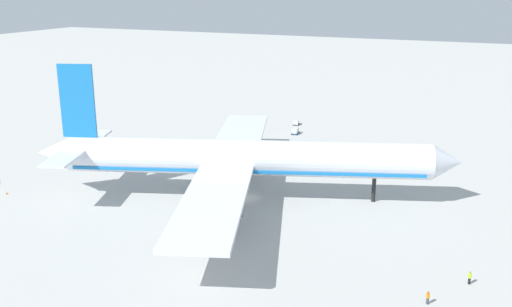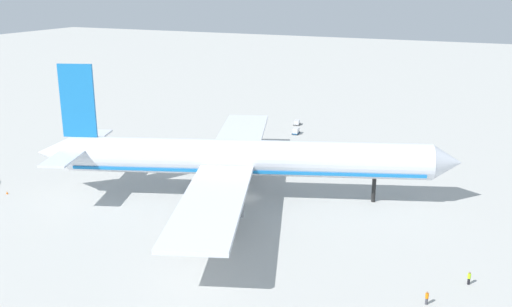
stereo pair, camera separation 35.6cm
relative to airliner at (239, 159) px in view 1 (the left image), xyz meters
The scene contains 8 objects.
ground_plane 7.35m from the airliner, 23.01° to the left, with size 600.00×600.00×0.00m, color #B2B2AD.
airliner is the anchor object (origin of this frame).
baggage_cart_0 46.53m from the airliner, 97.79° to the left, with size 1.79×3.50×1.50m.
baggage_cart_1 55.76m from the airliner, 99.66° to the left, with size 1.93×3.17×1.28m.
ground_worker_0 42.32m from the airliner, 32.56° to the right, with size 0.54×0.54×1.68m.
ground_worker_2 42.85m from the airliner, 21.53° to the right, with size 0.56×0.56×1.73m.
traffic_cone_0 49.14m from the airliner, 68.57° to the left, with size 0.36×0.36×0.55m, color orange.
traffic_cone_2 42.39m from the airliner, 158.45° to the right, with size 0.36×0.36×0.55m, color orange.
Camera 1 is at (39.71, -86.13, 36.58)m, focal length 40.37 mm.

